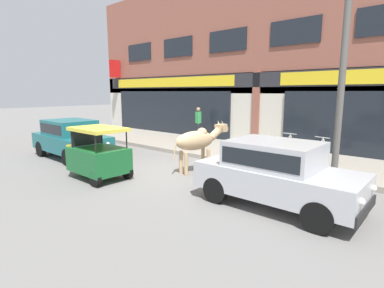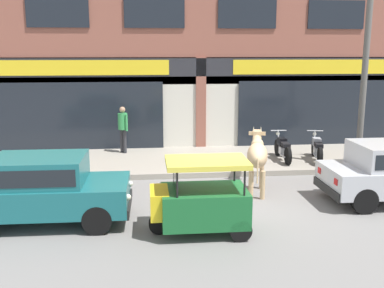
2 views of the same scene
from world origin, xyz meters
name	(u,v)px [view 1 (image 1 of 2)]	position (x,y,z in m)	size (l,w,h in m)	color
ground_plane	(163,172)	(0.00, 0.00, 0.00)	(90.00, 90.00, 0.00)	slate
sidewalk	(233,151)	(0.00, 4.03, 0.08)	(19.00, 3.67, 0.16)	gray
shop_building	(260,62)	(-0.01, 6.12, 3.86)	(23.00, 1.40, 8.16)	#8E5142
cow	(197,141)	(0.83, 0.75, 1.01)	(0.87, 2.12, 1.61)	tan
car_0	(71,137)	(-4.20, -0.86, 0.81)	(3.64, 1.67, 1.46)	black
car_1	(276,171)	(4.00, -0.32, 0.81)	(3.62, 1.63, 1.46)	black
auto_rickshaw	(97,156)	(-0.95, -1.72, 0.66)	(1.99, 1.17, 1.52)	black
motorcycle_0	(281,149)	(2.37, 3.50, 0.55)	(0.52, 1.81, 0.88)	black
motorcycle_1	(311,154)	(3.46, 3.35, 0.55)	(0.66, 1.79, 0.88)	black
pedestrian	(198,120)	(-2.79, 5.10, 1.15)	(0.35, 0.40, 1.60)	#2D2D33
utility_pole	(342,83)	(4.44, 2.50, 2.75)	(0.18, 0.18, 5.19)	#595651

